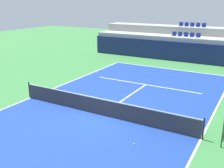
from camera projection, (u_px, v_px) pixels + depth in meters
The scene contains 14 objects.
ground_plane at pixel (101, 115), 14.82m from camera, with size 80.00×80.00×0.00m, color #387A3D.
court_surface at pixel (101, 115), 14.82m from camera, with size 11.00×24.00×0.01m, color navy.
baseline_far at pixel (169, 69), 24.71m from camera, with size 11.00×0.10×0.00m, color white.
sideline_left at pixel (31, 98), 17.40m from camera, with size 0.10×24.00×0.00m, color white.
sideline_right at pixel (201, 139), 12.24m from camera, with size 0.10×24.00×0.00m, color white.
service_line_far at pixel (146, 85), 20.12m from camera, with size 8.26×0.10×0.00m, color white.
centre_service_line at pixel (127, 97), 17.47m from camera, with size 0.10×6.40×0.00m, color white.
back_wall at pixel (181, 52), 27.44m from camera, with size 20.40×0.30×2.03m, color navy.
stands_tier_lower at pixel (185, 48), 28.49m from camera, with size 20.40×2.40×2.44m, color #9E9E99.
stands_tier_upper at pixel (190, 41), 30.35m from camera, with size 20.40×2.40×3.29m, color #9E9E99.
seating_row_lower at pixel (186, 35), 28.17m from camera, with size 3.00×0.44×0.44m.
seating_row_upper at pixel (192, 25), 29.90m from camera, with size 3.00×0.44×0.44m.
tennis_net at pixel (101, 107), 14.67m from camera, with size 11.08×0.08×1.07m.
tennis_ball_0 at pixel (134, 144), 11.75m from camera, with size 0.07×0.07×0.07m, color #CCE033.
Camera 1 is at (7.28, -11.51, 6.13)m, focal length 42.55 mm.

